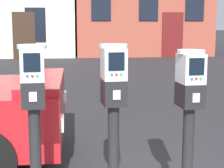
% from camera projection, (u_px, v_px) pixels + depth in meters
% --- Properties ---
extents(parking_meter_near_kerb, '(0.23, 0.26, 1.31)m').
position_uv_depth(parking_meter_near_kerb, '(34.00, 99.00, 2.82)').
color(parking_meter_near_kerb, black).
rests_on(parking_meter_near_kerb, sidewalk_slab).
extents(parking_meter_twin_adjacent, '(0.23, 0.26, 1.31)m').
position_uv_depth(parking_meter_twin_adjacent, '(114.00, 97.00, 2.89)').
color(parking_meter_twin_adjacent, black).
rests_on(parking_meter_twin_adjacent, sidewalk_slab).
extents(parking_meter_end_of_row, '(0.23, 0.26, 1.26)m').
position_uv_depth(parking_meter_end_of_row, '(190.00, 99.00, 2.96)').
color(parking_meter_end_of_row, black).
rests_on(parking_meter_end_of_row, sidewalk_slab).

